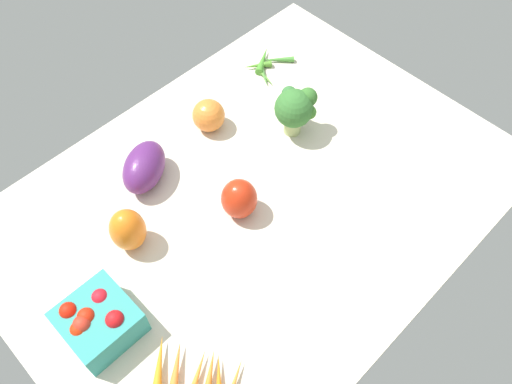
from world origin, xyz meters
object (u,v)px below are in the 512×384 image
Objects in this scene: bell_pepper_orange at (128,230)px; okra_pile at (265,65)px; heirloom_tomato_orange at (209,115)px; broccoli_head at (295,108)px; bell_pepper_red at (240,200)px; eggplant at (144,167)px; berry_basket at (98,321)px.

bell_pepper_orange is 0.80× the size of okra_pile.
heirloom_tomato_orange is 23.01cm from okra_pile.
bell_pepper_orange is 0.86× the size of broccoli_head.
bell_pepper_red reaches higher than okra_pile.
eggplant reaches higher than okra_pile.
broccoli_head reaches higher than berry_basket.
eggplant is at bearing -141.78° from berry_basket.
eggplant reaches higher than heirloom_tomato_orange.
okra_pile is (-33.12, -26.02, -3.64)cm from bell_pepper_red.
heirloom_tomato_orange is at bearing -159.06° from bell_pepper_orange.
bell_pepper_orange reaches higher than bell_pepper_red.
heirloom_tomato_orange is at bearing -116.76° from bell_pepper_red.
broccoli_head is at bearing 132.12° from heirloom_tomato_orange.
broccoli_head is at bearing -52.35° from eggplant.
heirloom_tomato_orange is 49.75cm from berry_basket.
berry_basket is 32.78cm from eggplant.
heirloom_tomato_orange is 32.68cm from bell_pepper_orange.
heirloom_tomato_orange is 0.63× the size of broccoli_head.
bell_pepper_orange reaches higher than okra_pile.
heirloom_tomato_orange reaches higher than okra_pile.
bell_pepper_red is at bearing 17.48° from broccoli_head.
berry_basket is 1.04× the size of broccoli_head.
bell_pepper_red is at bearing 153.88° from bell_pepper_orange.
okra_pile is at bearing -168.18° from heirloom_tomato_orange.
berry_basket is 72.17cm from okra_pile.
eggplant is 1.02× the size of okra_pile.
bell_pepper_orange is 55.47cm from okra_pile.
berry_basket reaches higher than okra_pile.
bell_pepper_orange is at bearing -26.12° from bell_pepper_red.
bell_pepper_red is 0.71× the size of eggplant.
bell_pepper_orange is (19.73, -9.67, 0.46)cm from bell_pepper_red.
bell_pepper_red is 0.72× the size of okra_pile.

